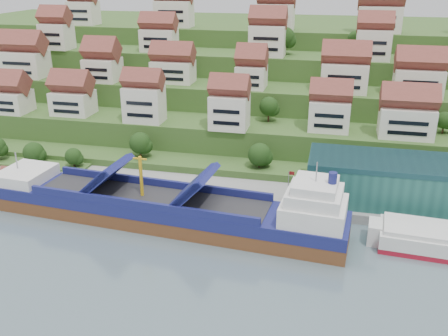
# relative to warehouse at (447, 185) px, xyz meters

# --- Properties ---
(ground) EXTENTS (300.00, 300.00, 0.00)m
(ground) POSITION_rel_warehouse_xyz_m (-52.00, -17.00, -7.20)
(ground) COLOR slate
(ground) RESTS_ON ground
(quay) EXTENTS (180.00, 14.00, 2.20)m
(quay) POSITION_rel_warehouse_xyz_m (-32.00, -2.00, -6.10)
(quay) COLOR gray
(quay) RESTS_ON ground
(hillside) EXTENTS (260.00, 128.00, 31.00)m
(hillside) POSITION_rel_warehouse_xyz_m (-52.00, 86.55, 3.46)
(hillside) COLOR #2D4C1E
(hillside) RESTS_ON ground
(hillside_village) EXTENTS (156.35, 63.52, 29.13)m
(hillside_village) POSITION_rel_warehouse_xyz_m (-50.12, 43.21, 17.12)
(hillside_village) COLOR white
(hillside_village) RESTS_ON ground
(hillside_trees) EXTENTS (142.09, 62.40, 30.88)m
(hillside_trees) POSITION_rel_warehouse_xyz_m (-55.68, 28.67, 9.87)
(hillside_trees) COLOR #214216
(hillside_trees) RESTS_ON ground
(warehouse) EXTENTS (60.00, 15.00, 10.00)m
(warehouse) POSITION_rel_warehouse_xyz_m (0.00, 0.00, 0.00)
(warehouse) COLOR #225D55
(warehouse) RESTS_ON quay
(flagpole) EXTENTS (1.28, 0.16, 8.00)m
(flagpole) POSITION_rel_warehouse_xyz_m (-33.89, -7.00, -0.32)
(flagpole) COLOR gray
(flagpole) RESTS_ON quay
(cargo_ship) EXTENTS (80.18, 18.73, 17.64)m
(cargo_ship) POSITION_rel_warehouse_xyz_m (-58.05, -17.46, -3.85)
(cargo_ship) COLOR brown
(cargo_ship) RESTS_ON ground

